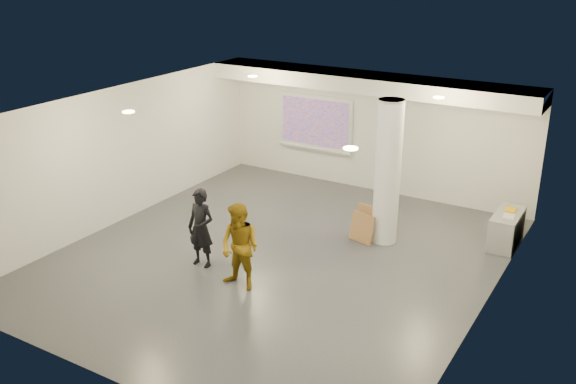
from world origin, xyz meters
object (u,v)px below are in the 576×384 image
Objects in this scene: column at (388,173)px; woman at (201,228)px; projection_screen at (315,123)px; credenza at (506,229)px; man at (240,247)px.

column is 1.94× the size of woman.
projection_screen is 5.67m from credenza.
man is (-3.66, -4.26, 0.45)m from credenza.
column is 1.88× the size of man.
woman is (0.52, -5.47, -0.76)m from projection_screen.
credenza is at bearing 52.57° from man.
column is 2.73m from credenza.
credenza is 0.78× the size of woman.
column is 4.08m from projection_screen.
woman is (-4.80, -3.91, 0.42)m from credenza.
projection_screen is 5.54m from woman.
woman reaches higher than credenza.
column is at bearing -154.22° from credenza.
column is 2.50× the size of credenza.
woman is at bearing -141.33° from credenza.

